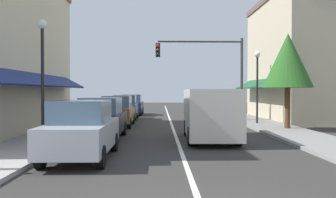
{
  "coord_description": "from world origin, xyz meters",
  "views": [
    {
      "loc": [
        -0.72,
        -4.8,
        2.04
      ],
      "look_at": [
        -0.25,
        15.49,
        1.59
      ],
      "focal_mm": 37.35,
      "sensor_mm": 36.0,
      "label": 1
    }
  ],
  "objects_px": {
    "parked_car_second_left": "(101,119)",
    "van_in_lane": "(210,113)",
    "parked_car_distant_left": "(132,105)",
    "street_lamp_left_near": "(42,60)",
    "parked_car_nearest_left": "(82,130)",
    "street_lamp_right_mid": "(257,75)",
    "tree_right_near": "(288,61)",
    "parked_car_third_left": "(117,111)",
    "traffic_signal_mast_arm": "(211,64)",
    "parked_car_far_left": "(125,107)"
  },
  "relations": [
    {
      "from": "parked_car_second_left",
      "to": "tree_right_near",
      "type": "bearing_deg",
      "value": 19.91
    },
    {
      "from": "parked_car_nearest_left",
      "to": "traffic_signal_mast_arm",
      "type": "xyz_separation_m",
      "value": [
        5.79,
        12.85,
        3.02
      ]
    },
    {
      "from": "parked_car_second_left",
      "to": "traffic_signal_mast_arm",
      "type": "distance_m",
      "value": 10.81
    },
    {
      "from": "tree_right_near",
      "to": "traffic_signal_mast_arm",
      "type": "bearing_deg",
      "value": 121.0
    },
    {
      "from": "parked_car_distant_left",
      "to": "street_lamp_left_near",
      "type": "distance_m",
      "value": 17.01
    },
    {
      "from": "parked_car_distant_left",
      "to": "tree_right_near",
      "type": "bearing_deg",
      "value": -52.71
    },
    {
      "from": "parked_car_far_left",
      "to": "parked_car_nearest_left",
      "type": "bearing_deg",
      "value": -90.14
    },
    {
      "from": "parked_car_nearest_left",
      "to": "street_lamp_left_near",
      "type": "xyz_separation_m",
      "value": [
        -2.08,
        2.77,
        2.32
      ]
    },
    {
      "from": "parked_car_far_left",
      "to": "traffic_signal_mast_arm",
      "type": "relative_size",
      "value": 0.7
    },
    {
      "from": "parked_car_distant_left",
      "to": "street_lamp_left_near",
      "type": "xyz_separation_m",
      "value": [
        -2.05,
        -16.72,
        2.32
      ]
    },
    {
      "from": "street_lamp_right_mid",
      "to": "parked_car_nearest_left",
      "type": "bearing_deg",
      "value": -128.28
    },
    {
      "from": "van_in_lane",
      "to": "street_lamp_right_mid",
      "type": "relative_size",
      "value": 1.18
    },
    {
      "from": "parked_car_second_left",
      "to": "parked_car_distant_left",
      "type": "bearing_deg",
      "value": 90.26
    },
    {
      "from": "parked_car_third_left",
      "to": "tree_right_near",
      "type": "bearing_deg",
      "value": -14.12
    },
    {
      "from": "parked_car_second_left",
      "to": "street_lamp_right_mid",
      "type": "bearing_deg",
      "value": 36.76
    },
    {
      "from": "tree_right_near",
      "to": "parked_car_far_left",
      "type": "bearing_deg",
      "value": 142.17
    },
    {
      "from": "parked_car_third_left",
      "to": "street_lamp_left_near",
      "type": "distance_m",
      "value": 7.61
    },
    {
      "from": "traffic_signal_mast_arm",
      "to": "street_lamp_right_mid",
      "type": "relative_size",
      "value": 1.32
    },
    {
      "from": "parked_car_third_left",
      "to": "street_lamp_left_near",
      "type": "xyz_separation_m",
      "value": [
        -1.96,
        -6.98,
        2.32
      ]
    },
    {
      "from": "traffic_signal_mast_arm",
      "to": "tree_right_near",
      "type": "xyz_separation_m",
      "value": [
        3.21,
        -5.34,
        -0.28
      ]
    },
    {
      "from": "van_in_lane",
      "to": "street_lamp_right_mid",
      "type": "distance_m",
      "value": 7.68
    },
    {
      "from": "parked_car_far_left",
      "to": "traffic_signal_mast_arm",
      "type": "height_order",
      "value": "traffic_signal_mast_arm"
    },
    {
      "from": "parked_car_second_left",
      "to": "street_lamp_left_near",
      "type": "distance_m",
      "value": 3.4
    },
    {
      "from": "parked_car_nearest_left",
      "to": "street_lamp_left_near",
      "type": "distance_m",
      "value": 4.17
    },
    {
      "from": "parked_car_distant_left",
      "to": "traffic_signal_mast_arm",
      "type": "distance_m",
      "value": 9.33
    },
    {
      "from": "parked_car_far_left",
      "to": "tree_right_near",
      "type": "height_order",
      "value": "tree_right_near"
    },
    {
      "from": "tree_right_near",
      "to": "street_lamp_left_near",
      "type": "bearing_deg",
      "value": -156.82
    },
    {
      "from": "parked_car_far_left",
      "to": "van_in_lane",
      "type": "xyz_separation_m",
      "value": [
        4.58,
        -10.61,
        0.27
      ]
    },
    {
      "from": "parked_car_nearest_left",
      "to": "tree_right_near",
      "type": "bearing_deg",
      "value": 39.82
    },
    {
      "from": "parked_car_second_left",
      "to": "parked_car_far_left",
      "type": "height_order",
      "value": "same"
    },
    {
      "from": "parked_car_nearest_left",
      "to": "tree_right_near",
      "type": "distance_m",
      "value": 12.03
    },
    {
      "from": "van_in_lane",
      "to": "parked_car_second_left",
      "type": "bearing_deg",
      "value": 177.69
    },
    {
      "from": "parked_car_third_left",
      "to": "parked_car_distant_left",
      "type": "bearing_deg",
      "value": 89.18
    },
    {
      "from": "traffic_signal_mast_arm",
      "to": "parked_car_distant_left",
      "type": "bearing_deg",
      "value": 131.22
    },
    {
      "from": "parked_car_nearest_left",
      "to": "parked_car_second_left",
      "type": "xyz_separation_m",
      "value": [
        -0.13,
        4.32,
        0.0
      ]
    },
    {
      "from": "tree_right_near",
      "to": "parked_car_distant_left",
      "type": "bearing_deg",
      "value": 126.99
    },
    {
      "from": "traffic_signal_mast_arm",
      "to": "street_lamp_left_near",
      "type": "distance_m",
      "value": 12.81
    },
    {
      "from": "parked_car_third_left",
      "to": "van_in_lane",
      "type": "bearing_deg",
      "value": -51.96
    },
    {
      "from": "parked_car_second_left",
      "to": "parked_car_distant_left",
      "type": "height_order",
      "value": "same"
    },
    {
      "from": "parked_car_distant_left",
      "to": "parked_car_nearest_left",
      "type": "bearing_deg",
      "value": -89.61
    },
    {
      "from": "traffic_signal_mast_arm",
      "to": "street_lamp_left_near",
      "type": "relative_size",
      "value": 1.24
    },
    {
      "from": "parked_car_far_left",
      "to": "street_lamp_left_near",
      "type": "height_order",
      "value": "street_lamp_left_near"
    },
    {
      "from": "parked_car_third_left",
      "to": "traffic_signal_mast_arm",
      "type": "xyz_separation_m",
      "value": [
        5.9,
        3.1,
        3.02
      ]
    },
    {
      "from": "parked_car_far_left",
      "to": "traffic_signal_mast_arm",
      "type": "bearing_deg",
      "value": -17.3
    },
    {
      "from": "parked_car_second_left",
      "to": "parked_car_far_left",
      "type": "distance_m",
      "value": 10.3
    },
    {
      "from": "parked_car_second_left",
      "to": "van_in_lane",
      "type": "distance_m",
      "value": 4.58
    },
    {
      "from": "parked_car_far_left",
      "to": "parked_car_third_left",
      "type": "bearing_deg",
      "value": -90.27
    },
    {
      "from": "parked_car_second_left",
      "to": "van_in_lane",
      "type": "bearing_deg",
      "value": -3.25
    },
    {
      "from": "street_lamp_left_near",
      "to": "street_lamp_right_mid",
      "type": "relative_size",
      "value": 1.07
    },
    {
      "from": "parked_car_nearest_left",
      "to": "van_in_lane",
      "type": "relative_size",
      "value": 0.78
    }
  ]
}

